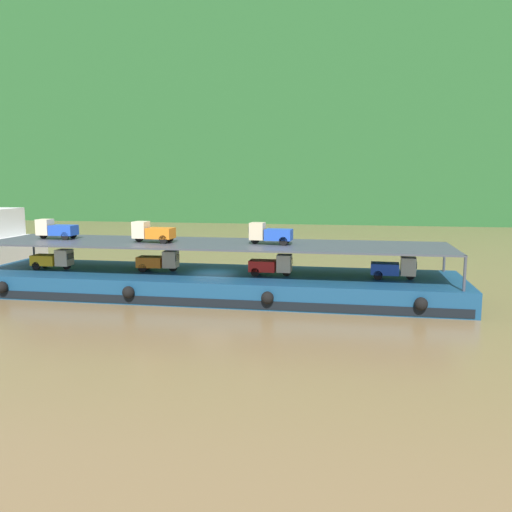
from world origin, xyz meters
The scene contains 11 objects.
ground_plane centered at (0.00, 0.00, 0.00)m, with size 400.00×400.00×0.00m, color brown.
hillside_far_bank centered at (0.00, 71.89, 23.65)m, with size 143.06×29.68×41.99m.
cargo_barge centered at (0.00, -0.03, 0.75)m, with size 32.12×8.04×1.50m.
cargo_rack centered at (0.00, 0.00, 3.44)m, with size 30.52×6.64×2.00m.
mini_truck_lower_stern centered at (-11.26, -0.54, 2.19)m, with size 2.75×1.22×1.38m.
mini_truck_lower_aft centered at (-3.78, -0.02, 2.19)m, with size 2.79×1.29×1.38m.
mini_truck_lower_mid centered at (3.97, -0.33, 2.19)m, with size 2.75×1.21×1.38m.
mini_truck_lower_fore centered at (11.66, -0.12, 2.19)m, with size 2.79×1.29×1.38m.
mini_truck_upper_stern centered at (-11.45, 0.34, 4.19)m, with size 2.75×1.22×1.38m.
mini_truck_upper_mid centered at (-3.99, -0.44, 4.19)m, with size 2.79×1.30×1.38m.
mini_truck_upper_fore centered at (3.83, -0.03, 4.19)m, with size 2.79×1.28×1.38m.
Camera 1 is at (8.90, -33.26, 7.57)m, focal length 36.80 mm.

